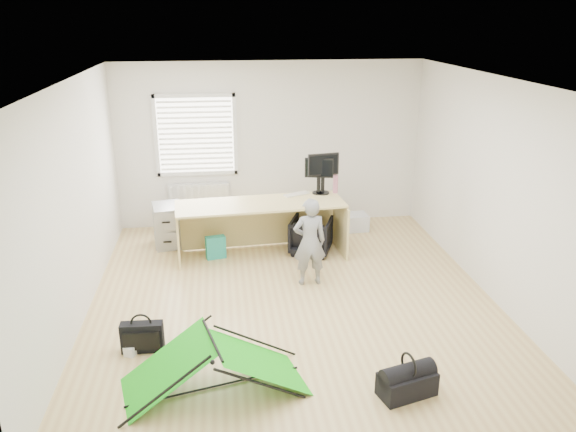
{
  "coord_description": "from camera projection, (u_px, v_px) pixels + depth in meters",
  "views": [
    {
      "loc": [
        -0.84,
        -6.29,
        3.39
      ],
      "look_at": [
        0.0,
        0.4,
        0.95
      ],
      "focal_mm": 35.0,
      "sensor_mm": 36.0,
      "label": 1
    }
  ],
  "objects": [
    {
      "name": "window",
      "position": [
        196.0,
        135.0,
        8.98
      ],
      "size": [
        1.2,
        0.06,
        1.2
      ],
      "primitive_type": "cube",
      "color": "silver",
      "rests_on": "back_wall"
    },
    {
      "name": "monitor_left",
      "position": [
        319.0,
        181.0,
        8.42
      ],
      "size": [
        0.43,
        0.18,
        0.4
      ],
      "primitive_type": "cube",
      "rotation": [
        0.0,
        0.0,
        -0.22
      ],
      "color": "black",
      "rests_on": "desk"
    },
    {
      "name": "kite",
      "position": [
        214.0,
        364.0,
        5.31
      ],
      "size": [
        1.83,
        1.14,
        0.53
      ],
      "primitive_type": null,
      "rotation": [
        0.0,
        0.0,
        0.24
      ],
      "color": "#14B411",
      "rests_on": "ground"
    },
    {
      "name": "back_wall",
      "position": [
        270.0,
        145.0,
        9.23
      ],
      "size": [
        5.0,
        0.02,
        2.7
      ],
      "primitive_type": "cube",
      "color": "silver",
      "rests_on": "ground"
    },
    {
      "name": "ground",
      "position": [
        292.0,
        297.0,
        7.12
      ],
      "size": [
        5.5,
        5.5,
        0.0
      ],
      "primitive_type": "plane",
      "color": "tan",
      "rests_on": "ground"
    },
    {
      "name": "storage_crate",
      "position": [
        353.0,
        222.0,
        9.29
      ],
      "size": [
        0.5,
        0.37,
        0.27
      ],
      "primitive_type": "cube",
      "rotation": [
        0.0,
        0.0,
        0.08
      ],
      "color": "silver",
      "rests_on": "ground"
    },
    {
      "name": "duffel_bag",
      "position": [
        407.0,
        384.0,
        5.26
      ],
      "size": [
        0.59,
        0.41,
        0.23
      ],
      "primitive_type": "cube",
      "rotation": [
        0.0,
        0.0,
        0.28
      ],
      "color": "black",
      "rests_on": "ground"
    },
    {
      "name": "tote_bag",
      "position": [
        216.0,
        247.0,
        8.2
      ],
      "size": [
        0.31,
        0.19,
        0.34
      ],
      "primitive_type": "cube",
      "rotation": [
        0.0,
        0.0,
        0.24
      ],
      "color": "teal",
      "rests_on": "ground"
    },
    {
      "name": "keyboard",
      "position": [
        297.0,
        194.0,
        8.42
      ],
      "size": [
        0.42,
        0.28,
        0.02
      ],
      "primitive_type": "cube",
      "rotation": [
        0.0,
        0.0,
        0.42
      ],
      "color": "beige",
      "rests_on": "desk"
    },
    {
      "name": "radiator",
      "position": [
        199.0,
        201.0,
        9.32
      ],
      "size": [
        1.0,
        0.12,
        0.6
      ],
      "primitive_type": "cube",
      "color": "silver",
      "rests_on": "back_wall"
    },
    {
      "name": "laptop_bag",
      "position": [
        142.0,
        337.0,
        5.94
      ],
      "size": [
        0.45,
        0.15,
        0.33
      ],
      "primitive_type": "cube",
      "rotation": [
        0.0,
        0.0,
        -0.04
      ],
      "color": "black",
      "rests_on": "ground"
    },
    {
      "name": "person",
      "position": [
        310.0,
        242.0,
        7.29
      ],
      "size": [
        0.45,
        0.31,
        1.19
      ],
      "primitive_type": "imported",
      "rotation": [
        0.0,
        0.0,
        3.2
      ],
      "color": "gray",
      "rests_on": "ground"
    },
    {
      "name": "thermos",
      "position": [
        335.0,
        184.0,
        8.48
      ],
      "size": [
        0.09,
        0.09,
        0.27
      ],
      "primitive_type": "cylinder",
      "rotation": [
        0.0,
        0.0,
        0.17
      ],
      "color": "#B3647B",
      "rests_on": "desk"
    },
    {
      "name": "office_chair",
      "position": [
        311.0,
        235.0,
        8.37
      ],
      "size": [
        0.75,
        0.76,
        0.54
      ],
      "primitive_type": "imported",
      "rotation": [
        0.0,
        0.0,
        2.78
      ],
      "color": "black",
      "rests_on": "ground"
    },
    {
      "name": "desk",
      "position": [
        261.0,
        230.0,
        8.2
      ],
      "size": [
        2.47,
        0.95,
        0.82
      ],
      "primitive_type": "cube",
      "rotation": [
        0.0,
        0.0,
        0.07
      ],
      "color": "#D0BB74",
      "rests_on": "ground"
    },
    {
      "name": "filing_cabinet",
      "position": [
        168.0,
        225.0,
        8.63
      ],
      "size": [
        0.5,
        0.62,
        0.64
      ],
      "primitive_type": "cube",
      "rotation": [
        0.0,
        0.0,
        0.18
      ],
      "color": "#96989A",
      "rests_on": "ground"
    },
    {
      "name": "monitor_right",
      "position": [
        323.0,
        179.0,
        8.41
      ],
      "size": [
        0.49,
        0.19,
        0.46
      ],
      "primitive_type": "cube",
      "rotation": [
        0.0,
        0.0,
        0.18
      ],
      "color": "black",
      "rests_on": "desk"
    },
    {
      "name": "white_box",
      "position": [
        130.0,
        351.0,
        5.89
      ],
      "size": [
        0.14,
        0.14,
        0.11
      ],
      "primitive_type": "cube",
      "rotation": [
        0.0,
        0.0,
        -0.43
      ],
      "color": "silver",
      "rests_on": "ground"
    }
  ]
}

